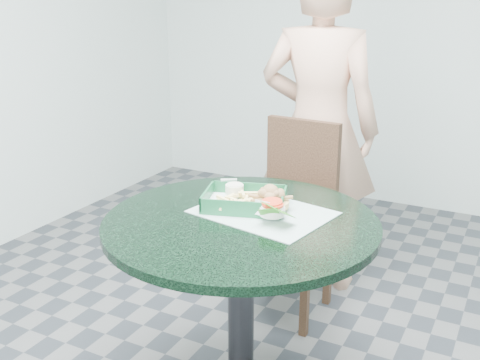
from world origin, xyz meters
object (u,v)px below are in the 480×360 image
at_px(dining_chair, 294,205).
at_px(sauce_ramekin, 239,193).
at_px(food_basket, 245,208).
at_px(cafe_table, 241,270).
at_px(crab_sandwich, 267,205).
at_px(diner_person, 319,109).

xyz_separation_m(dining_chair, sauce_ramekin, (0.04, -0.65, 0.27)).
relative_size(food_basket, sauce_ramekin, 4.22).
height_order(food_basket, sauce_ramekin, sauce_ramekin).
relative_size(cafe_table, sauce_ramekin, 14.00).
bearing_deg(sauce_ramekin, crab_sandwich, -22.19).
height_order(cafe_table, food_basket, food_basket).
bearing_deg(dining_chair, diner_person, 94.93).
distance_m(food_basket, crab_sandwich, 0.10).
distance_m(cafe_table, diner_person, 1.16).
height_order(diner_person, sauce_ramekin, diner_person).
height_order(dining_chair, sauce_ramekin, dining_chair).
xyz_separation_m(cafe_table, food_basket, (-0.04, 0.10, 0.19)).
height_order(cafe_table, sauce_ramekin, sauce_ramekin).
distance_m(diner_person, food_basket, 1.01).
relative_size(cafe_table, dining_chair, 1.00).
bearing_deg(sauce_ramekin, diner_person, 92.55).
xyz_separation_m(dining_chair, diner_person, (-0.00, 0.30, 0.41)).
bearing_deg(cafe_table, sauce_ramekin, 119.69).
relative_size(crab_sandwich, sauce_ramekin, 1.99).
height_order(dining_chair, food_basket, dining_chair).
height_order(crab_sandwich, sauce_ramekin, crab_sandwich).
bearing_deg(food_basket, dining_chair, 97.09).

